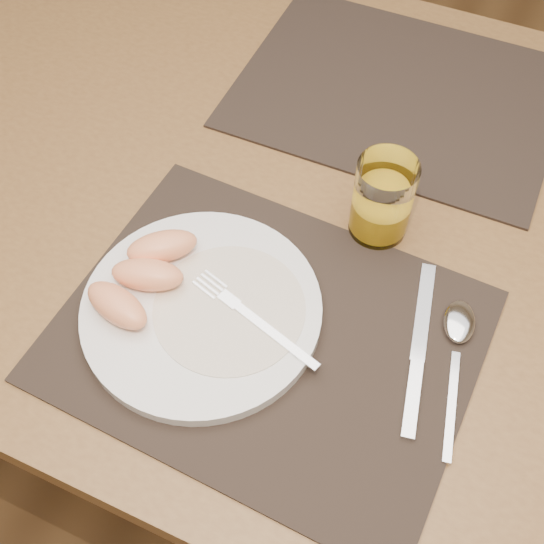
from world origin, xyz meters
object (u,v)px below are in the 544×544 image
Objects in this scene: fork at (245,312)px; juice_glass at (382,202)px; placemat_far at (398,93)px; plate at (202,310)px; spoon at (458,333)px; knife at (417,360)px; placemat_near at (267,335)px; table at (335,238)px.

juice_glass reaches higher than fork.
plate is (-0.09, -0.45, 0.01)m from placemat_far.
fork is at bearing -160.66° from spoon.
knife is at bearing -57.46° from juice_glass.
juice_glass is at bearing -77.78° from placemat_far.
juice_glass is at bearing 72.37° from placemat_near.
knife is 0.06m from spoon.
fork is at bearing -98.64° from table.
plate reaches higher than table.
spoon is at bearing 18.33° from plate.
table is at bearing 70.20° from plate.
placemat_far is (0.00, 0.22, 0.09)m from table.
juice_glass reaches higher than table.
spoon is at bearing -62.49° from placemat_far.
knife is (0.19, 0.03, -0.02)m from fork.
table is 0.24m from fork.
spoon is (0.22, 0.08, -0.01)m from fork.
placemat_near is at bearing -90.83° from table.
knife is at bearing 9.76° from plate.
placemat_far is at bearing 102.22° from juice_glass.
fork reaches higher than placemat_far.
fork is (0.05, 0.01, 0.01)m from plate.
juice_glass reaches higher than spoon.
spoon reaches higher than table.
fork is 0.78× the size of knife.
fork reaches higher than placemat_near.
plate is at bearing -161.67° from spoon.
table is 8.15× the size of fork.
juice_glass is (0.05, -0.25, 0.05)m from placemat_far.
placemat_far is at bearing 117.51° from spoon.
spoon is 1.78× the size of juice_glass.
table is 6.40× the size of knife.
placemat_far reaches higher than table.
placemat_near reaches higher than table.
placemat_near is 0.44m from placemat_far.
plate is at bearing -166.41° from fork.
placemat_near is at bearing -12.14° from fork.
spoon reaches higher than knife.
table is 5.19× the size of plate.
table is 7.31× the size of spoon.
spoon is at bearing -35.56° from table.
spoon is at bearing 23.59° from placemat_near.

